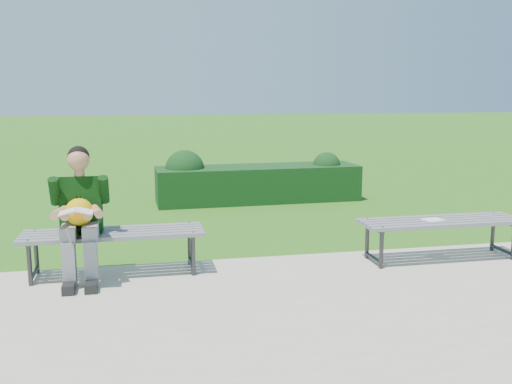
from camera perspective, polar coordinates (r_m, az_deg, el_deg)
ground at (r=6.45m, az=0.10°, el=-6.70°), size 80.00×80.00×0.00m
walkway at (r=4.85m, az=4.43°, el=-12.42°), size 30.00×3.50×0.02m
hedge at (r=9.73m, az=-0.35°, el=1.12°), size 3.47×0.95×0.90m
bench_left at (r=5.93m, az=-14.06°, el=-4.35°), size 1.80×0.50×0.46m
bench_right at (r=6.60m, az=18.02°, el=-3.09°), size 1.80×0.50×0.46m
seated_boy at (r=5.79m, az=-17.18°, el=-1.81°), size 0.56×0.76×1.31m
paper_sheet at (r=6.54m, az=17.28°, el=-2.66°), size 0.25×0.20×0.01m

